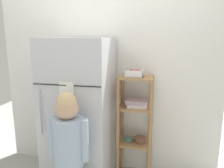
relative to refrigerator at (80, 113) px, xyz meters
The scene contains 5 objects.
kitchen_wall_back 0.48m from the refrigerator, 57.52° to the left, with size 2.56×0.03×2.07m, color silver.
refrigerator is the anchor object (origin of this frame).
child_standing 0.47m from the refrigerator, 81.81° to the right, with size 0.36×0.27×1.13m.
pantry_shelf_unit 0.61m from the refrigerator, 15.50° to the left, with size 0.37×0.30×1.17m.
fruit_bin 0.71m from the refrigerator, 13.43° to the left, with size 0.18×0.16×0.08m.
Camera 1 is at (0.59, -2.08, 1.57)m, focal length 35.36 mm.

